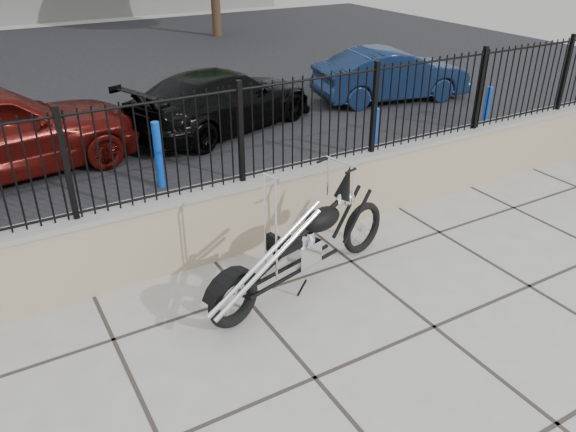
% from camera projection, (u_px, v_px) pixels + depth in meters
% --- Properties ---
extents(ground_plane, '(90.00, 90.00, 0.00)m').
position_uv_depth(ground_plane, '(434.00, 327.00, 5.95)').
color(ground_plane, '#99968E').
rests_on(ground_plane, ground).
extents(parking_lot, '(30.00, 30.00, 0.00)m').
position_uv_depth(parking_lot, '(118.00, 77.00, 15.53)').
color(parking_lot, black).
rests_on(parking_lot, ground).
extents(retaining_wall, '(14.00, 0.36, 0.96)m').
position_uv_depth(retaining_wall, '(310.00, 198.00, 7.64)').
color(retaining_wall, gray).
rests_on(retaining_wall, ground_plane).
extents(iron_fence, '(14.00, 0.08, 1.20)m').
position_uv_depth(iron_fence, '(312.00, 121.00, 7.14)').
color(iron_fence, black).
rests_on(iron_fence, retaining_wall).
extents(chopper_motorcycle, '(2.69, 1.13, 1.60)m').
position_uv_depth(chopper_motorcycle, '(301.00, 227.00, 6.24)').
color(chopper_motorcycle, black).
rests_on(chopper_motorcycle, ground_plane).
extents(car_black, '(4.58, 3.04, 1.23)m').
position_uv_depth(car_black, '(223.00, 100.00, 11.37)').
color(car_black, black).
rests_on(car_black, parking_lot).
extents(car_blue, '(3.86, 1.97, 1.21)m').
position_uv_depth(car_blue, '(392.00, 75.00, 13.29)').
color(car_blue, '#111F3E').
rests_on(car_blue, parking_lot).
extents(bollard_a, '(0.16, 0.16, 1.08)m').
position_uv_depth(bollard_a, '(158.00, 155.00, 8.87)').
color(bollard_a, '#0E29D9').
rests_on(bollard_a, ground_plane).
extents(bollard_b, '(0.14, 0.14, 0.89)m').
position_uv_depth(bollard_b, '(375.00, 132.00, 10.12)').
color(bollard_b, '#0C3DBA').
rests_on(bollard_b, ground_plane).
extents(bollard_c, '(0.13, 0.13, 0.93)m').
position_uv_depth(bollard_c, '(486.00, 110.00, 11.27)').
color(bollard_c, '#0C22BE').
rests_on(bollard_c, ground_plane).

